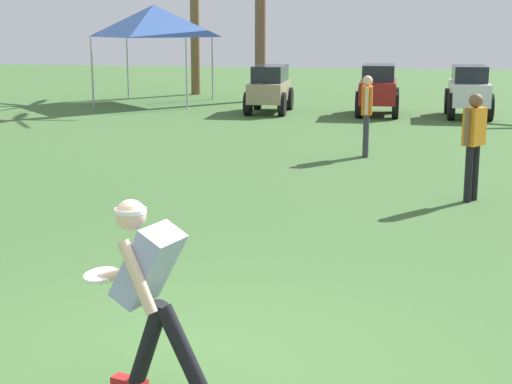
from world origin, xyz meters
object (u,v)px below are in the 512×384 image
Objects in this scene: frisbee_in_flight at (101,275)px; teammate_deep at (367,108)px; frisbee_thrower at (150,289)px; parked_car_slot_a at (270,87)px; parked_car_slot_c at (469,90)px; parked_car_slot_b at (378,88)px; teammate_midfield at (474,137)px; event_tent at (154,21)px.

teammate_deep is at bearing 82.95° from frisbee_in_flight.
parked_car_slot_a is (-2.52, 17.50, -0.07)m from frisbee_thrower.
parked_car_slot_a is at bearing 98.19° from frisbee_thrower.
parked_car_slot_b is at bearing 179.35° from parked_car_slot_c.
teammate_deep is (-1.77, 3.56, 0.00)m from teammate_midfield.
frisbee_thrower reaches higher than frisbee_in_flight.
teammate_midfield reaches higher than frisbee_in_flight.
frisbee_in_flight is 20.10m from event_tent.
parked_car_slot_a is at bearing 96.72° from frisbee_in_flight.
parked_car_slot_a is 1.02× the size of parked_car_slot_b.
teammate_deep is 0.66× the size of parked_car_slot_b.
teammate_midfield is (3.00, 6.43, 0.19)m from frisbee_in_flight.
event_tent reaches higher than parked_car_slot_c.
event_tent reaches higher than teammate_deep.
teammate_midfield is 10.69m from parked_car_slot_c.
parked_car_slot_b reaches higher than frisbee_thrower.
teammate_deep reaches higher than frisbee_thrower.
parked_car_slot_a is at bearing 179.44° from parked_car_slot_b.
parked_car_slot_c is (2.45, -0.03, 0.00)m from parked_car_slot_b.
teammate_midfield reaches higher than frisbee_thrower.
parked_car_slot_b is at bearing 86.42° from frisbee_in_flight.
frisbee_in_flight is 17.47m from parked_car_slot_c.
teammate_deep is (0.74, 10.33, 0.15)m from frisbee_thrower.
teammate_deep is 7.88m from parked_car_slot_a.
teammate_midfield reaches higher than parked_car_slot_a.
teammate_midfield is at bearing -63.62° from teammate_deep.
frisbee_thrower is at bearing -81.81° from parked_car_slot_a.
parked_car_slot_c is (5.54, -0.06, 0.02)m from parked_car_slot_a.
event_tent reaches higher than frisbee_thrower.
event_tent is (-9.12, 12.62, 1.65)m from teammate_midfield.
frisbee_thrower is 20.57m from event_tent.
frisbee_in_flight is 0.14× the size of parked_car_slot_a.
parked_car_slot_a is at bearing 114.42° from teammate_deep.
teammate_midfield is 1.00× the size of teammate_deep.
frisbee_thrower is at bearing -94.09° from teammate_deep.
parked_car_slot_c is at bearing -11.42° from event_tent.
parked_car_slot_a is 3.09m from parked_car_slot_b.
teammate_midfield is at bearing -79.78° from parked_car_slot_b.
parked_car_slot_b is (0.57, 17.47, -0.05)m from frisbee_thrower.
parked_car_slot_b is (-1.93, 10.70, -0.20)m from teammate_midfield.
parked_car_slot_b reaches higher than parked_car_slot_a.
event_tent is (-6.62, 19.39, 1.80)m from frisbee_thrower.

